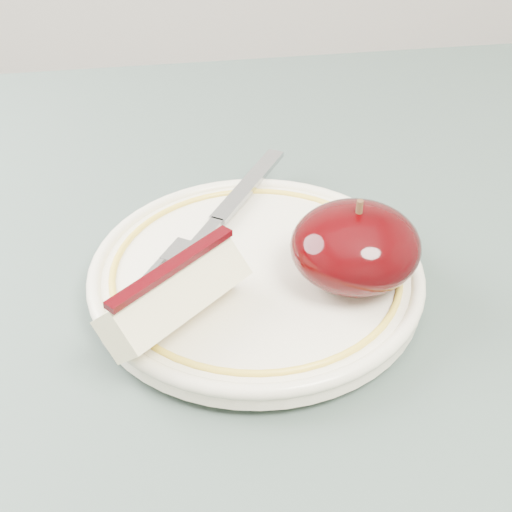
{
  "coord_description": "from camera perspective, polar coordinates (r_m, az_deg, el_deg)",
  "views": [
    {
      "loc": [
        -0.08,
        -0.26,
        1.04
      ],
      "look_at": [
        -0.03,
        0.08,
        0.78
      ],
      "focal_mm": 50.0,
      "sensor_mm": 36.0,
      "label": 1
    }
  ],
  "objects": [
    {
      "name": "table",
      "position": [
        0.47,
        5.11,
        -16.85
      ],
      "size": [
        0.9,
        0.9,
        0.75
      ],
      "color": "brown",
      "rests_on": "ground"
    },
    {
      "name": "plate",
      "position": [
        0.44,
        0.0,
        -1.44
      ],
      "size": [
        0.21,
        0.21,
        0.02
      ],
      "color": "#F4E6CC",
      "rests_on": "table"
    },
    {
      "name": "apple_half",
      "position": [
        0.42,
        7.95,
        0.78
      ],
      "size": [
        0.08,
        0.07,
        0.06
      ],
      "color": "black",
      "rests_on": "plate"
    },
    {
      "name": "apple_wedge",
      "position": [
        0.39,
        -6.52,
        -3.16
      ],
      "size": [
        0.09,
        0.09,
        0.04
      ],
      "rotation": [
        0.0,
        0.0,
        0.71
      ],
      "color": "beige",
      "rests_on": "plate"
    },
    {
      "name": "fork",
      "position": [
        0.47,
        -3.2,
        2.73
      ],
      "size": [
        0.12,
        0.17,
        0.0
      ],
      "rotation": [
        0.0,
        0.0,
        0.99
      ],
      "color": "#919499",
      "rests_on": "plate"
    }
  ]
}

